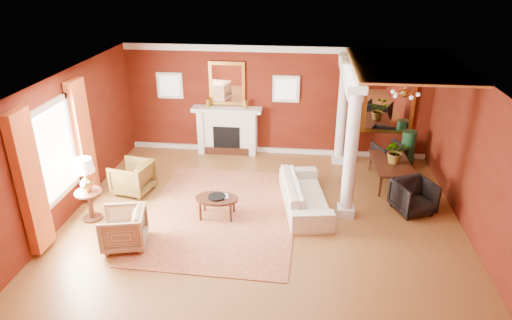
# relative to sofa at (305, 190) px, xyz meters

# --- Properties ---
(ground) EXTENTS (8.00, 8.00, 0.00)m
(ground) POSITION_rel_sofa_xyz_m (-0.85, -0.52, -0.43)
(ground) COLOR brown
(ground) RESTS_ON ground
(room_shell) EXTENTS (8.04, 7.04, 2.92)m
(room_shell) POSITION_rel_sofa_xyz_m (-0.85, -0.52, 1.59)
(room_shell) COLOR #591A0C
(room_shell) RESTS_ON ground
(fireplace) EXTENTS (1.85, 0.42, 1.29)m
(fireplace) POSITION_rel_sofa_xyz_m (-2.15, 2.79, 0.21)
(fireplace) COLOR silver
(fireplace) RESTS_ON ground
(overmantel_mirror) EXTENTS (0.95, 0.07, 1.15)m
(overmantel_mirror) POSITION_rel_sofa_xyz_m (-2.15, 2.93, 1.47)
(overmantel_mirror) COLOR gold
(overmantel_mirror) RESTS_ON fireplace
(flank_window_left) EXTENTS (0.70, 0.07, 0.70)m
(flank_window_left) POSITION_rel_sofa_xyz_m (-3.70, 2.94, 1.37)
(flank_window_left) COLOR silver
(flank_window_left) RESTS_ON room_shell
(flank_window_right) EXTENTS (0.70, 0.07, 0.70)m
(flank_window_right) POSITION_rel_sofa_xyz_m (-0.60, 2.94, 1.37)
(flank_window_right) COLOR silver
(flank_window_right) RESTS_ON room_shell
(left_window) EXTENTS (0.21, 2.55, 2.60)m
(left_window) POSITION_rel_sofa_xyz_m (-4.74, -1.12, 0.99)
(left_window) COLOR white
(left_window) RESTS_ON room_shell
(column_front) EXTENTS (0.36, 0.36, 2.80)m
(column_front) POSITION_rel_sofa_xyz_m (0.85, -0.22, 0.99)
(column_front) COLOR silver
(column_front) RESTS_ON ground
(column_back) EXTENTS (0.36, 0.36, 2.80)m
(column_back) POSITION_rel_sofa_xyz_m (0.85, 2.48, 0.99)
(column_back) COLOR silver
(column_back) RESTS_ON ground
(header_beam) EXTENTS (0.30, 3.20, 0.32)m
(header_beam) POSITION_rel_sofa_xyz_m (0.85, 1.38, 2.19)
(header_beam) COLOR silver
(header_beam) RESTS_ON column_front
(amber_ceiling) EXTENTS (2.30, 3.40, 0.04)m
(amber_ceiling) POSITION_rel_sofa_xyz_m (2.00, 1.23, 2.44)
(amber_ceiling) COLOR #E89944
(amber_ceiling) RESTS_ON room_shell
(dining_mirror) EXTENTS (1.30, 0.07, 1.70)m
(dining_mirror) POSITION_rel_sofa_xyz_m (2.05, 2.93, 1.12)
(dining_mirror) COLOR gold
(dining_mirror) RESTS_ON room_shell
(chandelier) EXTENTS (0.60, 0.62, 0.75)m
(chandelier) POSITION_rel_sofa_xyz_m (2.05, 1.28, 1.82)
(chandelier) COLOR gold
(chandelier) RESTS_ON room_shell
(crown_trim) EXTENTS (8.00, 0.08, 0.16)m
(crown_trim) POSITION_rel_sofa_xyz_m (-0.85, 2.94, 2.39)
(crown_trim) COLOR silver
(crown_trim) RESTS_ON room_shell
(base_trim) EXTENTS (8.00, 0.08, 0.12)m
(base_trim) POSITION_rel_sofa_xyz_m (-0.85, 2.94, -0.37)
(base_trim) COLOR silver
(base_trim) RESTS_ON ground
(rug) EXTENTS (3.21, 4.21, 0.02)m
(rug) POSITION_rel_sofa_xyz_m (-1.73, -0.46, -0.42)
(rug) COLOR maroon
(rug) RESTS_ON ground
(sofa) EXTENTS (1.01, 2.29, 0.86)m
(sofa) POSITION_rel_sofa_xyz_m (0.00, 0.00, 0.00)
(sofa) COLOR beige
(sofa) RESTS_ON ground
(armchair_leopard) EXTENTS (0.88, 0.92, 0.81)m
(armchair_leopard) POSITION_rel_sofa_xyz_m (-3.90, 0.27, -0.03)
(armchair_leopard) COLOR black
(armchair_leopard) RESTS_ON ground
(armchair_stripe) EXTENTS (0.88, 0.92, 0.80)m
(armchair_stripe) POSITION_rel_sofa_xyz_m (-3.32, -1.79, -0.03)
(armchair_stripe) COLOR tan
(armchair_stripe) RESTS_ON ground
(coffee_table) EXTENTS (0.89, 0.89, 0.45)m
(coffee_table) POSITION_rel_sofa_xyz_m (-1.79, -0.59, -0.02)
(coffee_table) COLOR black
(coffee_table) RESTS_ON ground
(coffee_book) EXTENTS (0.17, 0.06, 0.24)m
(coffee_book) POSITION_rel_sofa_xyz_m (-1.74, -0.56, 0.14)
(coffee_book) COLOR black
(coffee_book) RESTS_ON coffee_table
(side_table) EXTENTS (0.54, 0.54, 1.36)m
(side_table) POSITION_rel_sofa_xyz_m (-4.35, -0.96, 0.46)
(side_table) COLOR black
(side_table) RESTS_ON ground
(dining_table) EXTENTS (0.60, 1.56, 0.86)m
(dining_table) POSITION_rel_sofa_xyz_m (2.02, 1.38, -0.00)
(dining_table) COLOR black
(dining_table) RESTS_ON ground
(dining_chair_near) EXTENTS (0.97, 0.94, 0.77)m
(dining_chair_near) POSITION_rel_sofa_xyz_m (2.26, 0.08, -0.05)
(dining_chair_near) COLOR black
(dining_chair_near) RESTS_ON ground
(dining_chair_far) EXTENTS (0.87, 0.85, 0.70)m
(dining_chair_far) POSITION_rel_sofa_xyz_m (2.08, 2.36, -0.08)
(dining_chair_far) COLOR black
(dining_chair_far) RESTS_ON ground
(green_urn) EXTENTS (0.39, 0.39, 0.94)m
(green_urn) POSITION_rel_sofa_xyz_m (2.57, 2.48, -0.06)
(green_urn) COLOR #123B20
(green_urn) RESTS_ON ground
(potted_plant) EXTENTS (0.58, 0.63, 0.45)m
(potted_plant) POSITION_rel_sofa_xyz_m (2.05, 1.36, 0.65)
(potted_plant) COLOR #26591E
(potted_plant) RESTS_ON dining_table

